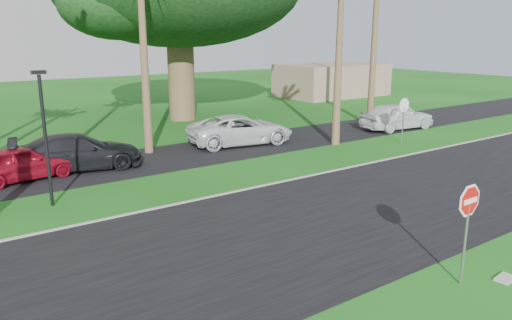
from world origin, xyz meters
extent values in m
plane|color=#144F13|center=(0.00, 0.00, 0.00)|extent=(120.00, 120.00, 0.00)
cube|color=black|center=(0.00, 2.00, 0.01)|extent=(120.00, 8.00, 0.02)
cube|color=black|center=(0.00, 12.50, 0.01)|extent=(120.00, 5.00, 0.02)
cube|color=gray|center=(0.00, 6.05, 0.03)|extent=(120.00, 0.12, 0.06)
cylinder|color=gray|center=(0.50, -3.00, 1.00)|extent=(0.07, 0.07, 2.00)
cylinder|color=white|center=(0.50, -3.00, 2.10)|extent=(1.05, 0.02, 1.05)
cylinder|color=red|center=(0.50, -3.00, 2.10)|extent=(0.90, 0.02, 0.90)
cube|color=white|center=(0.50, -3.00, 2.10)|extent=(0.50, 0.02, 0.12)
cylinder|color=gray|center=(12.00, 8.00, 1.00)|extent=(0.07, 0.07, 2.00)
cylinder|color=white|center=(12.00, 8.00, 2.10)|extent=(1.05, 0.02, 1.05)
cylinder|color=red|center=(12.00, 8.00, 2.10)|extent=(0.90, 0.02, 0.90)
cube|color=white|center=(12.00, 8.00, 2.10)|extent=(0.50, 0.02, 0.12)
cone|color=brown|center=(0.00, 14.00, 4.75)|extent=(0.44, 0.44, 9.50)
cone|color=brown|center=(9.00, 10.00, 4.25)|extent=(0.44, 0.44, 8.50)
cone|color=brown|center=(15.00, 13.00, 6.00)|extent=(0.44, 0.44, 12.00)
cylinder|color=brown|center=(6.00, 22.00, 3.00)|extent=(1.80, 1.80, 6.00)
cylinder|color=black|center=(-6.00, 8.50, 2.25)|extent=(0.12, 0.12, 4.50)
cube|color=black|center=(-6.00, 8.50, 4.58)|extent=(0.45, 0.25, 0.12)
cube|color=gray|center=(24.00, 26.00, 1.50)|extent=(10.00, 6.00, 3.00)
imported|color=maroon|center=(-6.22, 12.36, 0.72)|extent=(4.43, 2.23, 1.45)
imported|color=black|center=(-3.84, 12.70, 0.78)|extent=(5.70, 3.14, 1.56)
imported|color=silver|center=(4.82, 12.93, 0.79)|extent=(6.05, 3.57, 1.58)
imported|color=silver|center=(15.10, 10.91, 0.83)|extent=(5.06, 2.56, 1.65)
cube|color=#A1A199|center=(1.60, -3.50, 0.03)|extent=(0.58, 0.41, 0.06)
camera|label=1|loc=(-9.72, -8.98, 5.79)|focal=35.00mm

